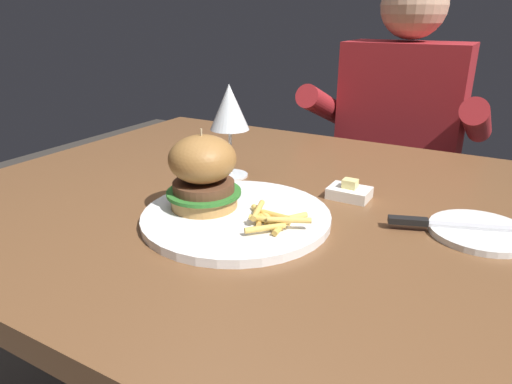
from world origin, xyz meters
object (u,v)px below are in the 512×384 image
bread_plate (480,232)px  table_knife (446,224)px  butter_dish (349,192)px  diner_person (394,176)px  burger_sandwich (203,172)px  wine_glass (229,110)px  main_plate (236,217)px

bread_plate → table_knife: 0.05m
butter_dish → diner_person: diner_person is taller
burger_sandwich → butter_dish: size_ratio=1.79×
bread_plate → table_knife: size_ratio=0.73×
butter_dish → diner_person: size_ratio=0.06×
wine_glass → table_knife: size_ratio=0.91×
diner_person → burger_sandwich: bearing=-97.8°
table_knife → diner_person: (-0.24, 0.75, -0.19)m
wine_glass → butter_dish: (0.26, 0.00, -0.13)m
burger_sandwich → butter_dish: 0.28m
wine_glass → butter_dish: wine_glass is taller
wine_glass → main_plate: bearing=-55.0°
main_plate → butter_dish: butter_dish is taller
burger_sandwich → bread_plate: 0.44m
diner_person → butter_dish: bearing=-84.3°
main_plate → burger_sandwich: bearing=-177.3°
burger_sandwich → diner_person: diner_person is taller
diner_person → main_plate: bearing=-93.9°
table_knife → butter_dish: 0.19m
main_plate → table_knife: (0.30, 0.12, 0.01)m
main_plate → burger_sandwich: 0.09m
burger_sandwich → wine_glass: wine_glass is taller
bread_plate → diner_person: 0.81m
table_knife → diner_person: size_ratio=0.18×
burger_sandwich → bread_plate: burger_sandwich is taller
main_plate → table_knife: bearing=22.3°
main_plate → bread_plate: main_plate is taller
burger_sandwich → wine_glass: size_ratio=0.70×
bread_plate → butter_dish: size_ratio=2.04×
main_plate → butter_dish: size_ratio=4.15×
burger_sandwich → butter_dish: (0.19, 0.19, -0.06)m
wine_glass → diner_person: diner_person is taller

